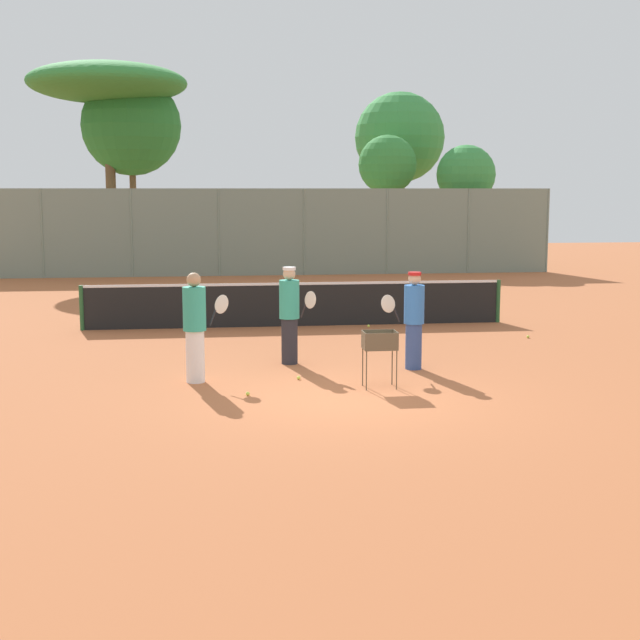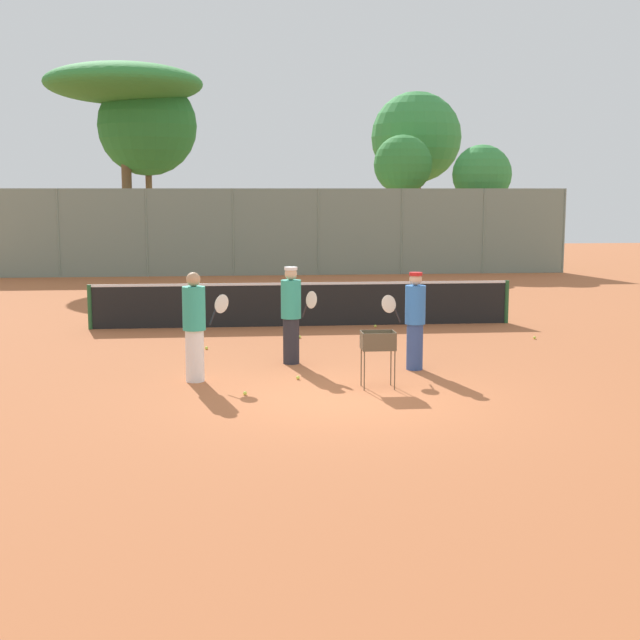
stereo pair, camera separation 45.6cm
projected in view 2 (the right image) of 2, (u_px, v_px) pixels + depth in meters
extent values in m
plane|color=#B26038|center=(341.00, 398.00, 14.26)|extent=(80.00, 80.00, 0.00)
cylinder|color=#26592D|center=(90.00, 307.00, 21.19)|extent=(0.10, 0.10, 1.07)
cylinder|color=#26592D|center=(507.00, 302.00, 22.18)|extent=(0.10, 0.10, 1.07)
cube|color=black|center=(303.00, 306.00, 21.69)|extent=(10.20, 0.01, 1.01)
cube|color=white|center=(303.00, 284.00, 21.61)|extent=(10.20, 0.02, 0.06)
cylinder|color=gray|center=(58.00, 233.00, 33.68)|extent=(0.08, 0.08, 3.36)
cylinder|color=gray|center=(147.00, 233.00, 34.00)|extent=(0.08, 0.08, 3.36)
cylinder|color=gray|center=(233.00, 232.00, 34.32)|extent=(0.08, 0.08, 3.36)
cylinder|color=gray|center=(318.00, 232.00, 34.64)|extent=(0.08, 0.08, 3.36)
cylinder|color=gray|center=(402.00, 232.00, 34.96)|extent=(0.08, 0.08, 3.36)
cylinder|color=gray|center=(483.00, 231.00, 35.28)|extent=(0.08, 0.08, 3.36)
cylinder|color=gray|center=(564.00, 231.00, 35.60)|extent=(0.08, 0.08, 3.36)
cube|color=gray|center=(276.00, 232.00, 34.48)|extent=(23.07, 0.01, 3.36)
cylinder|color=brown|center=(127.00, 189.00, 35.56)|extent=(0.40, 0.40, 6.67)
ellipsoid|color=#338438|center=(124.00, 84.00, 34.96)|extent=(6.20, 6.20, 1.55)
cylinder|color=brown|center=(480.00, 231.00, 37.19)|extent=(0.44, 0.44, 3.20)
sphere|color=#388E42|center=(482.00, 174.00, 36.86)|extent=(2.45, 2.45, 2.45)
cylinder|color=brown|center=(402.00, 226.00, 37.06)|extent=(0.29, 0.29, 3.62)
sphere|color=#338438|center=(403.00, 164.00, 36.69)|extent=(2.42, 2.42, 2.42)
cylinder|color=brown|center=(150.00, 214.00, 36.40)|extent=(0.26, 0.26, 4.66)
sphere|color=#28722D|center=(147.00, 126.00, 35.89)|extent=(3.98, 3.98, 3.98)
cylinder|color=brown|center=(415.00, 214.00, 40.79)|extent=(0.52, 0.52, 4.44)
sphere|color=#388E42|center=(416.00, 137.00, 40.29)|extent=(4.08, 4.08, 4.08)
cylinder|color=#26262D|center=(291.00, 341.00, 17.00)|extent=(0.31, 0.31, 0.88)
cylinder|color=teal|center=(291.00, 299.00, 16.89)|extent=(0.38, 0.38, 0.73)
sphere|color=#DBB28C|center=(291.00, 274.00, 16.82)|extent=(0.24, 0.24, 0.24)
cylinder|color=white|center=(291.00, 268.00, 16.80)|extent=(0.25, 0.25, 0.06)
cylinder|color=black|center=(305.00, 311.00, 16.65)|extent=(0.11, 0.13, 0.27)
ellipsoid|color=silver|center=(311.00, 300.00, 16.49)|extent=(0.27, 0.33, 0.43)
cylinder|color=white|center=(195.00, 356.00, 15.41)|extent=(0.32, 0.32, 0.90)
cylinder|color=teal|center=(194.00, 308.00, 15.29)|extent=(0.40, 0.40, 0.75)
sphere|color=tan|center=(193.00, 279.00, 15.22)|extent=(0.24, 0.24, 0.24)
cylinder|color=black|center=(213.00, 317.00, 15.55)|extent=(0.14, 0.11, 0.27)
ellipsoid|color=silver|center=(222.00, 304.00, 15.64)|extent=(0.35, 0.25, 0.43)
cylinder|color=#334C8C|center=(415.00, 347.00, 16.44)|extent=(0.30, 0.30, 0.85)
cylinder|color=blue|center=(415.00, 305.00, 16.33)|extent=(0.37, 0.37, 0.71)
sphere|color=#DBB28C|center=(416.00, 279.00, 16.26)|extent=(0.23, 0.23, 0.23)
cylinder|color=red|center=(416.00, 274.00, 16.24)|extent=(0.24, 0.24, 0.06)
cylinder|color=black|center=(398.00, 315.00, 16.21)|extent=(0.15, 0.07, 0.27)
ellipsoid|color=silver|center=(389.00, 304.00, 16.11)|extent=(0.39, 0.15, 0.43)
cylinder|color=brown|center=(364.00, 371.00, 14.71)|extent=(0.02, 0.02, 0.66)
cylinder|color=brown|center=(395.00, 370.00, 14.76)|extent=(0.02, 0.02, 0.66)
cylinder|color=brown|center=(361.00, 367.00, 15.07)|extent=(0.02, 0.02, 0.66)
cylinder|color=brown|center=(391.00, 366.00, 15.12)|extent=(0.02, 0.02, 0.66)
cube|color=brown|center=(378.00, 349.00, 14.86)|extent=(0.55, 0.40, 0.01)
cube|color=brown|center=(380.00, 342.00, 14.65)|extent=(0.55, 0.01, 0.30)
cube|color=brown|center=(376.00, 338.00, 15.04)|extent=(0.55, 0.01, 0.30)
cube|color=brown|center=(362.00, 341.00, 14.82)|extent=(0.01, 0.40, 0.30)
cube|color=brown|center=(394.00, 340.00, 14.87)|extent=(0.01, 0.40, 0.30)
sphere|color=#D1E54C|center=(371.00, 348.00, 14.70)|extent=(0.07, 0.07, 0.07)
sphere|color=#D1E54C|center=(375.00, 343.00, 14.94)|extent=(0.07, 0.07, 0.07)
sphere|color=#D1E54C|center=(371.00, 344.00, 14.84)|extent=(0.07, 0.07, 0.07)
sphere|color=#D1E54C|center=(387.00, 343.00, 14.94)|extent=(0.07, 0.07, 0.07)
sphere|color=#D1E54C|center=(370.00, 348.00, 14.71)|extent=(0.07, 0.07, 0.07)
sphere|color=#D1E54C|center=(366.00, 345.00, 14.74)|extent=(0.07, 0.07, 0.07)
sphere|color=#D1E54C|center=(384.00, 343.00, 14.88)|extent=(0.07, 0.07, 0.07)
sphere|color=#D1E54C|center=(366.00, 345.00, 14.98)|extent=(0.07, 0.07, 0.07)
sphere|color=#D1E54C|center=(387.00, 347.00, 14.87)|extent=(0.07, 0.07, 0.07)
sphere|color=#D1E54C|center=(371.00, 346.00, 14.89)|extent=(0.07, 0.07, 0.07)
sphere|color=#D1E54C|center=(385.00, 346.00, 14.96)|extent=(0.07, 0.07, 0.07)
sphere|color=#D1E54C|center=(373.00, 347.00, 14.81)|extent=(0.07, 0.07, 0.07)
sphere|color=#D1E54C|center=(374.00, 342.00, 14.96)|extent=(0.07, 0.07, 0.07)
sphere|color=#D1E54C|center=(381.00, 346.00, 14.95)|extent=(0.07, 0.07, 0.07)
sphere|color=#D1E54C|center=(300.00, 337.00, 19.95)|extent=(0.07, 0.07, 0.07)
sphere|color=#D1E54C|center=(377.00, 348.00, 18.60)|extent=(0.07, 0.07, 0.07)
sphere|color=#D1E54C|center=(535.00, 338.00, 19.84)|extent=(0.07, 0.07, 0.07)
sphere|color=#D1E54C|center=(206.00, 348.00, 18.56)|extent=(0.07, 0.07, 0.07)
sphere|color=#D1E54C|center=(191.00, 353.00, 17.92)|extent=(0.07, 0.07, 0.07)
sphere|color=#D1E54C|center=(298.00, 378.00, 15.62)|extent=(0.07, 0.07, 0.07)
sphere|color=#D1E54C|center=(245.00, 393.00, 14.42)|extent=(0.07, 0.07, 0.07)
sphere|color=#D1E54C|center=(296.00, 337.00, 19.97)|extent=(0.07, 0.07, 0.07)
sphere|color=#D1E54C|center=(375.00, 326.00, 21.53)|extent=(0.07, 0.07, 0.07)
cube|color=white|center=(237.00, 256.00, 38.49)|extent=(4.20, 1.70, 0.90)
cube|color=#33383D|center=(232.00, 238.00, 38.35)|extent=(2.20, 1.50, 0.70)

